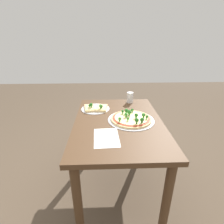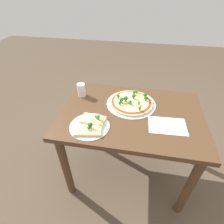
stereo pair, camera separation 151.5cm
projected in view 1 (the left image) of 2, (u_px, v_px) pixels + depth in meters
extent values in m
plane|color=brown|center=(117.00, 187.00, 1.69)|extent=(8.00, 8.00, 0.00)
cube|color=#4C331E|center=(118.00, 123.00, 1.41)|extent=(1.02, 0.70, 0.04)
cylinder|color=#4C331E|center=(89.00, 133.00, 1.95)|extent=(0.06, 0.06, 0.68)
cylinder|color=#4C331E|center=(78.00, 204.00, 1.13)|extent=(0.06, 0.06, 0.68)
cylinder|color=#4C331E|center=(141.00, 132.00, 1.97)|extent=(0.06, 0.06, 0.68)
cylinder|color=#4C331E|center=(166.00, 201.00, 1.15)|extent=(0.06, 0.06, 0.68)
cylinder|color=silver|center=(131.00, 120.00, 1.42)|extent=(0.38, 0.38, 0.00)
cylinder|color=#E5C17F|center=(131.00, 119.00, 1.41)|extent=(0.33, 0.33, 0.01)
cylinder|color=#B73823|center=(131.00, 118.00, 1.41)|extent=(0.30, 0.30, 0.00)
cylinder|color=#F4DB8E|center=(131.00, 118.00, 1.41)|extent=(0.27, 0.27, 0.00)
sphere|color=#479338|center=(128.00, 119.00, 1.35)|extent=(0.02, 0.02, 0.02)
cylinder|color=#51973E|center=(128.00, 120.00, 1.35)|extent=(0.01, 0.01, 0.01)
sphere|color=#479338|center=(120.00, 119.00, 1.33)|extent=(0.03, 0.03, 0.03)
cylinder|color=#51973E|center=(120.00, 121.00, 1.34)|extent=(0.01, 0.01, 0.01)
sphere|color=#3D8933|center=(143.00, 115.00, 1.39)|extent=(0.03, 0.03, 0.03)
cylinder|color=#488E3A|center=(143.00, 117.00, 1.40)|extent=(0.01, 0.01, 0.01)
sphere|color=#286B23|center=(137.00, 120.00, 1.30)|extent=(0.03, 0.03, 0.03)
cylinder|color=#37742D|center=(137.00, 123.00, 1.31)|extent=(0.01, 0.01, 0.01)
sphere|color=#286B23|center=(142.00, 120.00, 1.31)|extent=(0.03, 0.03, 0.03)
cylinder|color=#37742D|center=(142.00, 122.00, 1.32)|extent=(0.01, 0.01, 0.01)
sphere|color=#3D8933|center=(147.00, 117.00, 1.38)|extent=(0.02, 0.02, 0.02)
cylinder|color=#488E3A|center=(147.00, 118.00, 1.38)|extent=(0.01, 0.01, 0.01)
sphere|color=#286B23|center=(132.00, 110.00, 1.50)|extent=(0.02, 0.02, 0.02)
cylinder|color=#37742D|center=(132.00, 112.00, 1.50)|extent=(0.01, 0.01, 0.01)
sphere|color=#337A2D|center=(126.00, 111.00, 1.46)|extent=(0.03, 0.03, 0.03)
cylinder|color=#3F8136|center=(126.00, 113.00, 1.47)|extent=(0.01, 0.01, 0.01)
sphere|color=#337A2D|center=(123.00, 111.00, 1.47)|extent=(0.02, 0.02, 0.02)
cylinder|color=#3F8136|center=(123.00, 113.00, 1.48)|extent=(0.01, 0.01, 0.01)
sphere|color=#337A2D|center=(129.00, 112.00, 1.43)|extent=(0.03, 0.03, 0.03)
cylinder|color=#3F8136|center=(129.00, 114.00, 1.44)|extent=(0.02, 0.02, 0.02)
sphere|color=#286B23|center=(136.00, 115.00, 1.39)|extent=(0.03, 0.03, 0.03)
cylinder|color=#37742D|center=(136.00, 117.00, 1.40)|extent=(0.01, 0.01, 0.01)
sphere|color=#3D8933|center=(126.00, 114.00, 1.40)|extent=(0.03, 0.03, 0.03)
cylinder|color=#488E3A|center=(126.00, 116.00, 1.41)|extent=(0.01, 0.01, 0.01)
cylinder|color=silver|center=(95.00, 109.00, 1.63)|extent=(0.26, 0.26, 0.00)
cube|color=#E5C17F|center=(90.00, 108.00, 1.62)|extent=(0.18, 0.12, 0.02)
cube|color=#F4DB8E|center=(90.00, 107.00, 1.61)|extent=(0.15, 0.10, 0.00)
sphere|color=#337A2D|center=(89.00, 105.00, 1.60)|extent=(0.02, 0.02, 0.02)
cylinder|color=#3F8136|center=(89.00, 107.00, 1.61)|extent=(0.01, 0.01, 0.01)
sphere|color=#286B23|center=(91.00, 105.00, 1.59)|extent=(0.03, 0.03, 0.03)
cylinder|color=#37742D|center=(91.00, 107.00, 1.60)|extent=(0.01, 0.01, 0.01)
cube|color=#E5C17F|center=(101.00, 108.00, 1.62)|extent=(0.17, 0.12, 0.02)
cube|color=#F4DB8E|center=(101.00, 107.00, 1.62)|extent=(0.15, 0.10, 0.00)
sphere|color=#479338|center=(101.00, 106.00, 1.57)|extent=(0.03, 0.03, 0.03)
cylinder|color=#51973E|center=(101.00, 108.00, 1.58)|extent=(0.01, 0.01, 0.01)
sphere|color=#337A2D|center=(102.00, 106.00, 1.59)|extent=(0.02, 0.02, 0.02)
cylinder|color=#3F8136|center=(102.00, 107.00, 1.59)|extent=(0.01, 0.01, 0.01)
cylinder|color=white|center=(130.00, 97.00, 1.77)|extent=(0.06, 0.06, 0.11)
cube|color=white|center=(106.00, 137.00, 1.17)|extent=(0.25, 0.18, 0.00)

